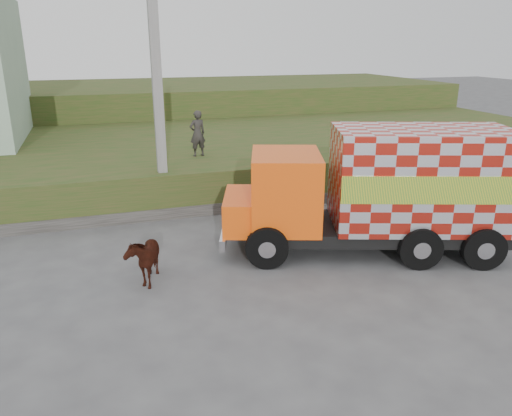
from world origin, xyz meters
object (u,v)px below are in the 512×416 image
object	(u,v)px
cow	(144,257)
pedestrian	(197,133)
cargo_truck	(381,190)
utility_pole	(158,93)

from	to	relation	value
cow	pedestrian	xyz separation A→B (m)	(2.82, 6.89, 1.73)
cargo_truck	utility_pole	bearing A→B (deg)	155.37
pedestrian	cargo_truck	bearing A→B (deg)	104.47
utility_pole	cargo_truck	world-z (taller)	utility_pole
utility_pole	cargo_truck	distance (m)	7.60
cargo_truck	pedestrian	world-z (taller)	cargo_truck
utility_pole	pedestrian	size ratio (longest dim) A/B	4.67
cargo_truck	pedestrian	xyz separation A→B (m)	(-3.64, 7.00, 0.58)
utility_pole	pedestrian	xyz separation A→B (m)	(1.64, 2.03, -1.72)
utility_pole	cargo_truck	bearing A→B (deg)	-43.30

